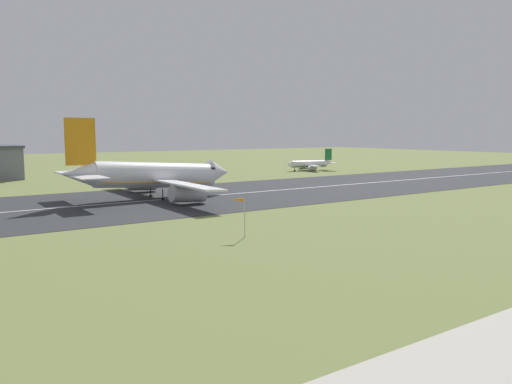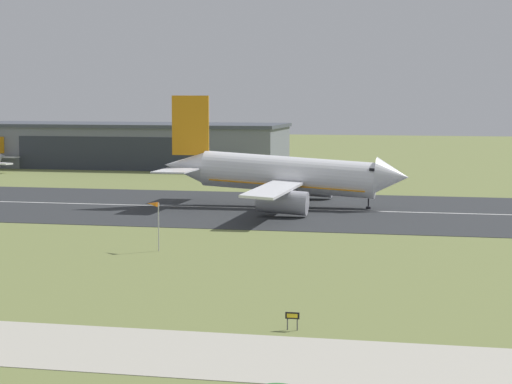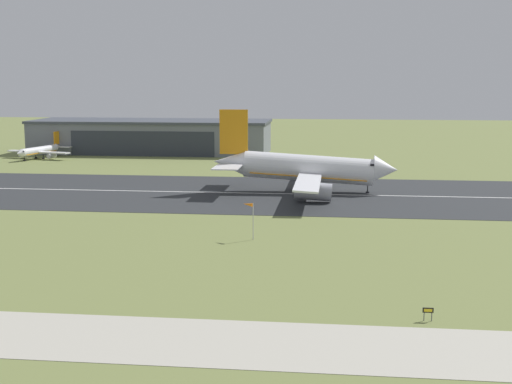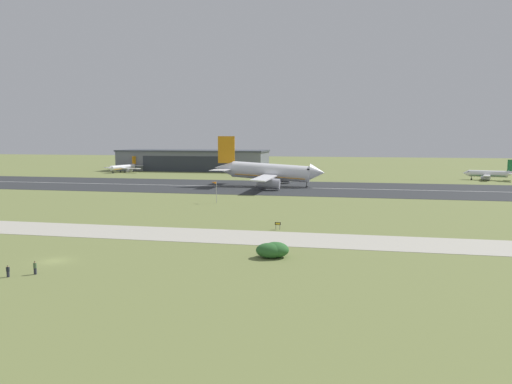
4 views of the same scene
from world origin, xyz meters
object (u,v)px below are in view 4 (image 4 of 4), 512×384
(shrub_clump, at_px, (272,250))
(spectator_left, at_px, (8,271))
(windsock_pole, at_px, (214,184))
(runway_sign, at_px, (278,224))
(airplane_parked_west, at_px, (489,174))
(spectator_right, at_px, (35,267))
(airplane_parked_centre, at_px, (123,167))
(airplane_landing, at_px, (270,172))

(shrub_clump, xyz_separation_m, spectator_left, (-33.50, -18.41, -0.31))
(windsock_pole, xyz_separation_m, runway_sign, (24.96, -38.12, -4.38))
(airplane_parked_west, distance_m, spectator_right, 202.64)
(spectator_left, bearing_deg, windsock_pole, 86.06)
(airplane_parked_west, bearing_deg, airplane_parked_centre, 176.14)
(airplane_parked_centre, bearing_deg, spectator_right, -66.70)
(spectator_left, bearing_deg, spectator_right, 35.10)
(airplane_parked_west, relative_size, windsock_pole, 3.63)
(windsock_pole, height_order, spectator_right, windsock_pole)
(spectator_left, bearing_deg, runway_sign, 54.15)
(airplane_parked_centre, relative_size, windsock_pole, 3.77)
(shrub_clump, bearing_deg, spectator_left, -151.21)
(airplane_parked_west, xyz_separation_m, airplane_parked_centre, (-181.36, 12.24, -0.10))
(airplane_landing, height_order, airplane_parked_west, airplane_landing)
(airplane_landing, xyz_separation_m, airplane_parked_west, (90.04, 47.49, -2.73))
(shrub_clump, relative_size, spectator_left, 3.20)
(spectator_left, bearing_deg, airplane_parked_centre, 112.38)
(shrub_clump, distance_m, windsock_pole, 68.09)
(airplane_landing, bearing_deg, windsock_pole, -98.42)
(spectator_right, bearing_deg, spectator_left, -144.90)
(runway_sign, relative_size, spectator_left, 0.95)
(airplane_landing, distance_m, shrub_clump, 114.11)
(airplane_parked_west, bearing_deg, airplane_landing, -152.19)
(windsock_pole, distance_m, spectator_left, 80.66)
(airplane_landing, height_order, airplane_parked_centre, airplane_landing)
(spectator_left, bearing_deg, shrub_clump, 28.79)
(airplane_parked_west, relative_size, runway_sign, 14.65)
(airplane_parked_centre, xyz_separation_m, windsock_pole, (83.89, -109.97, 2.82))
(airplane_landing, bearing_deg, airplane_parked_west, 27.81)
(airplane_parked_centre, bearing_deg, runway_sign, -53.69)
(shrub_clump, bearing_deg, windsock_pole, 114.30)
(airplane_parked_west, bearing_deg, spectator_left, -120.05)
(runway_sign, distance_m, spectator_right, 48.88)
(airplane_parked_centre, relative_size, runway_sign, 15.24)
(windsock_pole, bearing_deg, shrub_clump, -65.70)
(airplane_landing, height_order, runway_sign, airplane_landing)
(airplane_landing, distance_m, airplane_parked_centre, 109.16)
(airplane_landing, xyz_separation_m, airplane_parked_centre, (-91.32, 59.73, -2.83))
(airplane_parked_centre, relative_size, spectator_right, 12.59)
(shrub_clump, height_order, spectator_left, shrub_clump)
(airplane_parked_centre, height_order, runway_sign, airplane_parked_centre)
(airplane_landing, distance_m, runway_sign, 90.19)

